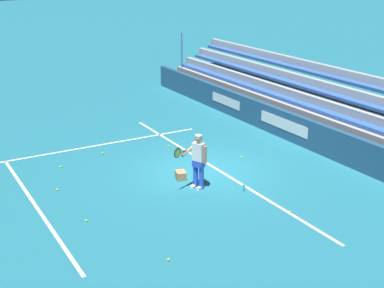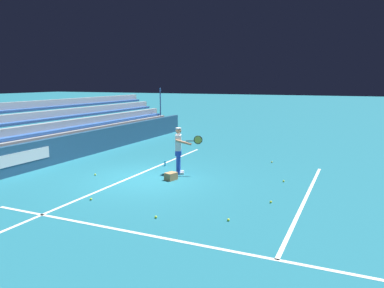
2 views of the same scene
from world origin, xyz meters
TOP-DOWN VIEW (x-y plane):
  - ground_plane at (0.00, 0.00)m, footprint 160.00×160.00m
  - court_baseline_white at (0.00, -0.50)m, footprint 12.00×0.10m
  - court_sideline_white at (4.11, 4.00)m, footprint 0.10×12.00m
  - court_service_line_white at (0.00, 5.50)m, footprint 8.22×0.10m
  - back_wall_sponsor_board at (0.01, -4.58)m, footprint 23.65×0.25m
  - bleacher_stand at (0.00, -6.41)m, footprint 22.47×2.40m
  - tennis_player at (-1.18, 0.84)m, footprint 0.57×1.08m
  - ball_box_cardboard at (-0.29, 0.95)m, footprint 0.47×0.40m
  - tennis_ball_on_baseline at (2.64, -0.13)m, footprint 0.07×0.07m
  - tennis_ball_midcourt at (0.29, -1.84)m, footprint 0.07×0.07m
  - tennis_ball_stray_back at (3.13, 2.29)m, footprint 0.07×0.07m
  - tennis_ball_far_left at (2.57, 4.01)m, footprint 0.07×0.07m
  - tennis_ball_far_right at (-1.60, 4.57)m, footprint 0.07×0.07m
  - tennis_ball_near_player at (-3.93, -0.50)m, footprint 0.07×0.07m
  - tennis_ball_toward_net at (-4.45, 3.56)m, footprint 0.07×0.07m
  - tennis_ball_by_box at (0.78, 4.66)m, footprint 0.07×0.07m
  - water_bottle at (-2.09, -0.24)m, footprint 0.07×0.07m

SIDE VIEW (x-z plane):
  - ground_plane at x=0.00m, z-range 0.00..0.00m
  - court_baseline_white at x=0.00m, z-range 0.00..0.01m
  - court_sideline_white at x=4.11m, z-range 0.00..0.01m
  - court_service_line_white at x=0.00m, z-range 0.00..0.01m
  - tennis_ball_on_baseline at x=2.64m, z-range 0.00..0.07m
  - tennis_ball_midcourt at x=0.29m, z-range 0.00..0.07m
  - tennis_ball_stray_back at x=3.13m, z-range 0.00..0.07m
  - tennis_ball_far_left at x=2.57m, z-range 0.00..0.07m
  - tennis_ball_far_right at x=-1.60m, z-range 0.00..0.07m
  - tennis_ball_near_player at x=-3.93m, z-range 0.00..0.07m
  - tennis_ball_toward_net at x=-4.45m, z-range 0.00..0.07m
  - tennis_ball_by_box at x=0.78m, z-range 0.00..0.07m
  - water_bottle at x=-2.09m, z-range 0.00..0.22m
  - ball_box_cardboard at x=-0.29m, z-range 0.00..0.26m
  - back_wall_sponsor_board at x=0.01m, z-range 0.00..1.10m
  - bleacher_stand at x=0.00m, z-range -0.75..2.20m
  - tennis_player at x=-1.18m, z-range 0.04..1.75m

